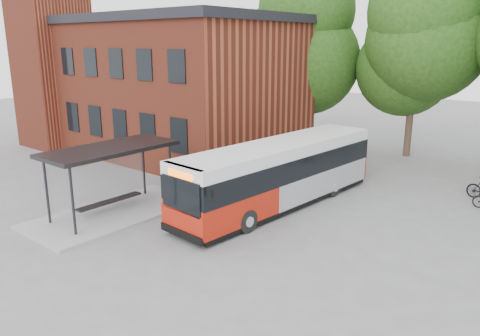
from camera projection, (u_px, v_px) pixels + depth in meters
The scene contains 7 objects.
ground at pixel (210, 234), 17.41m from camera, with size 100.00×100.00×0.00m, color slate.
station_building at pixel (159, 84), 31.00m from camera, with size 18.40×10.40×8.50m, color maroon, non-canonical shape.
clock_tower at pixel (47, 8), 30.44m from camera, with size 5.20×5.20×18.20m, color maroon, non-canonical shape.
bus_shelter at pixel (112, 181), 19.05m from camera, with size 3.60×7.00×2.90m, color #27272A, non-canonical shape.
tree_0 at pixel (306, 64), 31.59m from camera, with size 7.92×7.92×11.00m, color #1D3F10, non-canonical shape.
tree_1 at pixel (414, 72), 28.11m from camera, with size 7.92×7.92×10.40m, color #1D3F10, non-canonical shape.
city_bus at pixel (280, 175), 20.11m from camera, with size 2.36×11.07×2.81m, color #AF1C0C, non-canonical shape.
Camera 1 is at (11.14, -11.78, 6.91)m, focal length 35.00 mm.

